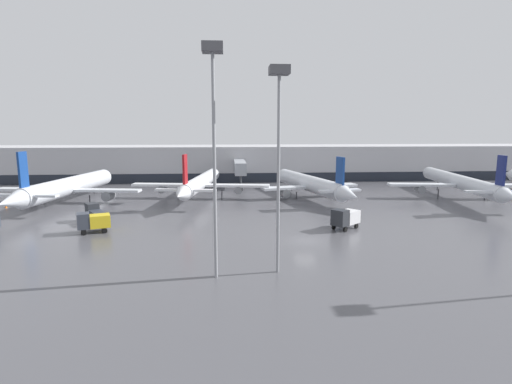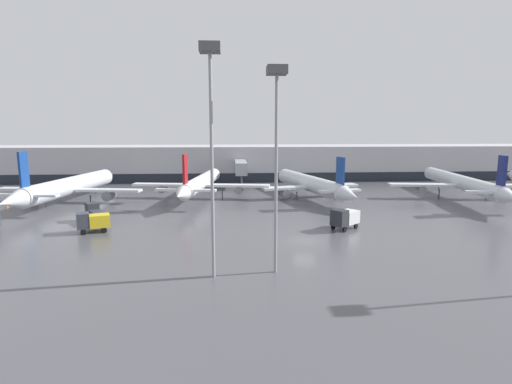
{
  "view_description": "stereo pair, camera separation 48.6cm",
  "coord_description": "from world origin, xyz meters",
  "px_view_note": "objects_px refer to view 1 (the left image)",
  "views": [
    {
      "loc": [
        -9.61,
        -46.89,
        13.74
      ],
      "look_at": [
        -4.64,
        19.81,
        3.0
      ],
      "focal_mm": 28.0,
      "sensor_mm": 36.0,
      "label": 1
    },
    {
      "loc": [
        -9.12,
        -46.93,
        13.74
      ],
      "look_at": [
        -4.64,
        19.81,
        3.0
      ],
      "focal_mm": 28.0,
      "sensor_mm": 36.0,
      "label": 2
    }
  ],
  "objects_px": {
    "service_truck_0": "(93,221)",
    "traffic_cone_1": "(6,206)",
    "parked_jet_4": "(200,183)",
    "parked_jet_1": "(68,187)",
    "service_truck_2": "(95,213)",
    "parked_jet_2": "(310,184)",
    "apron_light_mast_2": "(213,99)",
    "parked_jet_3": "(460,182)",
    "service_truck_3": "(345,217)",
    "apron_light_mast_0": "(279,113)"
  },
  "relations": [
    {
      "from": "service_truck_0",
      "to": "traffic_cone_1",
      "type": "xyz_separation_m",
      "value": [
        -20.73,
        18.26,
        -1.26
      ]
    },
    {
      "from": "parked_jet_4",
      "to": "traffic_cone_1",
      "type": "height_order",
      "value": "parked_jet_4"
    },
    {
      "from": "parked_jet_1",
      "to": "service_truck_2",
      "type": "xyz_separation_m",
      "value": [
        10.12,
        -16.98,
        -1.51
      ]
    },
    {
      "from": "parked_jet_4",
      "to": "service_truck_2",
      "type": "xyz_separation_m",
      "value": [
        -14.15,
        -19.33,
        -1.69
      ]
    },
    {
      "from": "parked_jet_2",
      "to": "apron_light_mast_2",
      "type": "distance_m",
      "value": 47.55
    },
    {
      "from": "parked_jet_2",
      "to": "parked_jet_3",
      "type": "xyz_separation_m",
      "value": [
        29.04,
        -3.54,
        0.48
      ]
    },
    {
      "from": "service_truck_2",
      "to": "traffic_cone_1",
      "type": "distance_m",
      "value": 22.9
    },
    {
      "from": "service_truck_0",
      "to": "service_truck_3",
      "type": "height_order",
      "value": "service_truck_3"
    },
    {
      "from": "traffic_cone_1",
      "to": "apron_light_mast_0",
      "type": "distance_m",
      "value": 57.36
    },
    {
      "from": "service_truck_0",
      "to": "apron_light_mast_0",
      "type": "relative_size",
      "value": 0.24
    },
    {
      "from": "parked_jet_1",
      "to": "service_truck_3",
      "type": "distance_m",
      "value": 51.23
    },
    {
      "from": "parked_jet_1",
      "to": "traffic_cone_1",
      "type": "height_order",
      "value": "parked_jet_1"
    },
    {
      "from": "parked_jet_2",
      "to": "traffic_cone_1",
      "type": "height_order",
      "value": "parked_jet_2"
    },
    {
      "from": "service_truck_3",
      "to": "apron_light_mast_2",
      "type": "height_order",
      "value": "apron_light_mast_2"
    },
    {
      "from": "parked_jet_2",
      "to": "service_truck_3",
      "type": "bearing_deg",
      "value": 165.42
    },
    {
      "from": "parked_jet_3",
      "to": "apron_light_mast_2",
      "type": "bearing_deg",
      "value": 137.04
    },
    {
      "from": "parked_jet_1",
      "to": "traffic_cone_1",
      "type": "xyz_separation_m",
      "value": [
        -9.03,
        -4.46,
        -2.67
      ]
    },
    {
      "from": "traffic_cone_1",
      "to": "service_truck_0",
      "type": "bearing_deg",
      "value": -41.38
    },
    {
      "from": "service_truck_0",
      "to": "traffic_cone_1",
      "type": "distance_m",
      "value": 27.65
    },
    {
      "from": "parked_jet_2",
      "to": "service_truck_0",
      "type": "height_order",
      "value": "parked_jet_2"
    },
    {
      "from": "service_truck_2",
      "to": "traffic_cone_1",
      "type": "height_order",
      "value": "service_truck_2"
    },
    {
      "from": "parked_jet_3",
      "to": "apron_light_mast_0",
      "type": "distance_m",
      "value": 56.73
    },
    {
      "from": "parked_jet_1",
      "to": "service_truck_0",
      "type": "relative_size",
      "value": 8.09
    },
    {
      "from": "apron_light_mast_0",
      "to": "traffic_cone_1",
      "type": "bearing_deg",
      "value": 141.29
    },
    {
      "from": "parked_jet_2",
      "to": "parked_jet_4",
      "type": "xyz_separation_m",
      "value": [
        -21.76,
        0.4,
        0.41
      ]
    },
    {
      "from": "service_truck_2",
      "to": "service_truck_3",
      "type": "bearing_deg",
      "value": -134.06
    },
    {
      "from": "service_truck_3",
      "to": "traffic_cone_1",
      "type": "bearing_deg",
      "value": -58.7
    },
    {
      "from": "parked_jet_3",
      "to": "service_truck_2",
      "type": "height_order",
      "value": "parked_jet_3"
    },
    {
      "from": "parked_jet_2",
      "to": "parked_jet_1",
      "type": "bearing_deg",
      "value": 78.81
    },
    {
      "from": "parked_jet_4",
      "to": "traffic_cone_1",
      "type": "relative_size",
      "value": 55.92
    },
    {
      "from": "service_truck_0",
      "to": "apron_light_mast_2",
      "type": "bearing_deg",
      "value": 114.17
    },
    {
      "from": "service_truck_2",
      "to": "service_truck_3",
      "type": "relative_size",
      "value": 1.1
    },
    {
      "from": "parked_jet_3",
      "to": "service_truck_0",
      "type": "distance_m",
      "value": 66.82
    },
    {
      "from": "parked_jet_1",
      "to": "parked_jet_4",
      "type": "height_order",
      "value": "parked_jet_1"
    },
    {
      "from": "parked_jet_2",
      "to": "traffic_cone_1",
      "type": "bearing_deg",
      "value": 83.03
    },
    {
      "from": "traffic_cone_1",
      "to": "service_truck_3",
      "type": "bearing_deg",
      "value": -19.04
    },
    {
      "from": "parked_jet_1",
      "to": "parked_jet_3",
      "type": "relative_size",
      "value": 0.94
    },
    {
      "from": "traffic_cone_1",
      "to": "apron_light_mast_0",
      "type": "bearing_deg",
      "value": -38.71
    },
    {
      "from": "service_truck_0",
      "to": "traffic_cone_1",
      "type": "height_order",
      "value": "service_truck_0"
    },
    {
      "from": "service_truck_0",
      "to": "service_truck_3",
      "type": "distance_m",
      "value": 33.9
    },
    {
      "from": "service_truck_2",
      "to": "apron_light_mast_0",
      "type": "distance_m",
      "value": 35.46
    },
    {
      "from": "parked_jet_2",
      "to": "service_truck_0",
      "type": "xyz_separation_m",
      "value": [
        -34.33,
        -24.67,
        -1.18
      ]
    },
    {
      "from": "service_truck_3",
      "to": "parked_jet_3",
      "type": "bearing_deg",
      "value": 176.72
    },
    {
      "from": "parked_jet_1",
      "to": "parked_jet_2",
      "type": "relative_size",
      "value": 1.06
    },
    {
      "from": "parked_jet_2",
      "to": "service_truck_0",
      "type": "relative_size",
      "value": 7.61
    },
    {
      "from": "service_truck_3",
      "to": "apron_light_mast_0",
      "type": "xyz_separation_m",
      "value": [
        -11.38,
        -15.82,
        13.47
      ]
    },
    {
      "from": "parked_jet_1",
      "to": "service_truck_2",
      "type": "distance_m",
      "value": 19.82
    },
    {
      "from": "traffic_cone_1",
      "to": "parked_jet_2",
      "type": "bearing_deg",
      "value": 6.64
    },
    {
      "from": "parked_jet_1",
      "to": "parked_jet_2",
      "type": "xyz_separation_m",
      "value": [
        46.03,
        1.95,
        -0.23
      ]
    },
    {
      "from": "apron_light_mast_0",
      "to": "parked_jet_1",
      "type": "bearing_deg",
      "value": 131.17
    }
  ]
}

